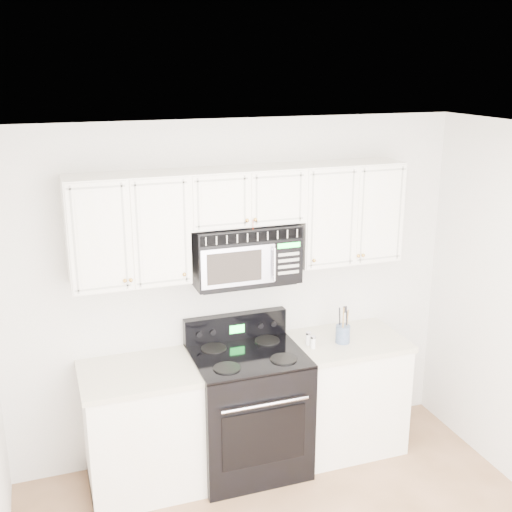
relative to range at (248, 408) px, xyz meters
name	(u,v)px	position (x,y,z in m)	size (l,w,h in m)	color
room	(339,401)	(0.02, -1.41, 0.82)	(3.51, 3.51, 2.61)	#A0775B
base_cabinet_left	(145,432)	(-0.78, 0.03, -0.06)	(0.86, 0.65, 0.92)	silver
base_cabinet_right	(345,396)	(0.82, 0.03, -0.06)	(0.86, 0.65, 0.92)	silver
range	(248,408)	(0.00, 0.00, 0.00)	(0.81, 0.73, 1.13)	black
upper_cabinets	(243,215)	(0.02, 0.17, 1.45)	(2.44, 0.37, 0.75)	silver
microwave	(244,253)	(0.02, 0.14, 1.18)	(0.76, 0.43, 0.42)	black
utensil_crock	(343,333)	(0.76, -0.02, 0.51)	(0.11, 0.11, 0.30)	slate
shaker_salt	(308,338)	(0.49, 0.03, 0.49)	(0.04, 0.04, 0.10)	white
shaker_pepper	(313,342)	(0.50, -0.04, 0.49)	(0.04, 0.04, 0.10)	white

